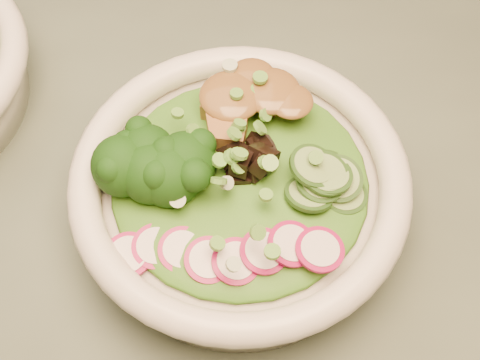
{
  "coord_description": "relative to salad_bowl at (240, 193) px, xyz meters",
  "views": [
    {
      "loc": [
        -0.1,
        -0.16,
        1.24
      ],
      "look_at": [
        -0.11,
        0.1,
        0.81
      ],
      "focal_mm": 50.0,
      "sensor_mm": 36.0,
      "label": 1
    }
  ],
  "objects": [
    {
      "name": "salad_bowl",
      "position": [
        0.0,
        0.0,
        0.0
      ],
      "size": [
        0.26,
        0.26,
        0.07
      ],
      "rotation": [
        0.0,
        0.0,
        0.41
      ],
      "color": "silver",
      "rests_on": "dining_table"
    },
    {
      "name": "radish_slices",
      "position": [
        -0.0,
        -0.06,
        0.02
      ],
      "size": [
        0.11,
        0.08,
        0.02
      ],
      "primitive_type": null,
      "rotation": [
        0.0,
        0.0,
        0.41
      ],
      "color": "#950B43",
      "rests_on": "salad_bowl"
    },
    {
      "name": "cucumber_slices",
      "position": [
        0.06,
        -0.0,
        0.03
      ],
      "size": [
        0.09,
        0.09,
        0.04
      ],
      "primitive_type": null,
      "rotation": [
        0.0,
        0.0,
        0.41
      ],
      "color": "#8FB665",
      "rests_on": "salad_bowl"
    },
    {
      "name": "broccoli_florets",
      "position": [
        -0.06,
        0.0,
        0.04
      ],
      "size": [
        0.1,
        0.09,
        0.04
      ],
      "primitive_type": null,
      "rotation": [
        0.0,
        0.0,
        0.41
      ],
      "color": "black",
      "rests_on": "salad_bowl"
    },
    {
      "name": "scallion_garnish",
      "position": [
        -0.0,
        0.0,
        0.04
      ],
      "size": [
        0.19,
        0.19,
        0.02
      ],
      "primitive_type": null,
      "color": "#5A9936",
      "rests_on": "salad_bowl"
    },
    {
      "name": "peanut_sauce",
      "position": [
        0.0,
        0.06,
        0.04
      ],
      "size": [
        0.07,
        0.05,
        0.02
      ],
      "primitive_type": "ellipsoid",
      "color": "brown",
      "rests_on": "tofu_cubes"
    },
    {
      "name": "tofu_cubes",
      "position": [
        0.0,
        0.06,
        0.03
      ],
      "size": [
        0.1,
        0.09,
        0.04
      ],
      "primitive_type": null,
      "rotation": [
        0.0,
        0.0,
        0.41
      ],
      "color": "brown",
      "rests_on": "salad_bowl"
    },
    {
      "name": "lettuce_bed",
      "position": [
        -0.0,
        0.0,
        0.02
      ],
      "size": [
        0.2,
        0.2,
        0.02
      ],
      "primitive_type": "ellipsoid",
      "color": "#215B13",
      "rests_on": "salad_bowl"
    },
    {
      "name": "mushroom_heap",
      "position": [
        0.0,
        0.01,
        0.03
      ],
      "size": [
        0.09,
        0.09,
        0.04
      ],
      "primitive_type": null,
      "rotation": [
        0.0,
        0.0,
        0.41
      ],
      "color": "black",
      "rests_on": "salad_bowl"
    }
  ]
}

